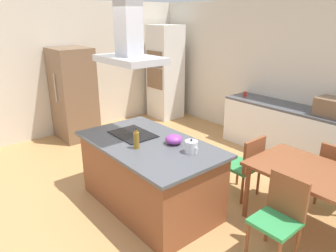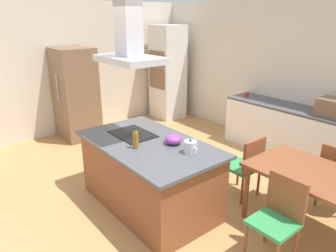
{
  "view_description": "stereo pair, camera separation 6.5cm",
  "coord_description": "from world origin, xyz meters",
  "px_view_note": "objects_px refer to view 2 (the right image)",
  "views": [
    {
      "loc": [
        2.93,
        -2.13,
        2.4
      ],
      "look_at": [
        -0.1,
        0.4,
        1.0
      ],
      "focal_mm": 33.42,
      "sensor_mm": 36.0,
      "label": 1
    },
    {
      "loc": [
        2.97,
        -2.08,
        2.4
      ],
      "look_at": [
        -0.1,
        0.4,
        1.0
      ],
      "focal_mm": 33.42,
      "sensor_mm": 36.0,
      "label": 2
    }
  ],
  "objects_px": {
    "chair_facing_island": "(279,214)",
    "wall_oven_stack": "(168,72)",
    "cooktop": "(133,134)",
    "mixing_bowl": "(173,139)",
    "tea_kettle": "(190,147)",
    "countertop_microwave": "(336,108)",
    "refrigerator": "(76,94)",
    "olive_oil_bottle": "(136,140)",
    "dining_table": "(314,179)",
    "range_hood": "(129,42)",
    "coffee_mug_red": "(247,94)",
    "chair_at_left_end": "(247,164)"
  },
  "relations": [
    {
      "from": "coffee_mug_red",
      "to": "chair_at_left_end",
      "type": "bearing_deg",
      "value": -51.41
    },
    {
      "from": "dining_table",
      "to": "range_hood",
      "type": "xyz_separation_m",
      "value": [
        -1.95,
        -1.14,
        1.43
      ]
    },
    {
      "from": "olive_oil_bottle",
      "to": "coffee_mug_red",
      "type": "distance_m",
      "value": 3.16
    },
    {
      "from": "refrigerator",
      "to": "dining_table",
      "type": "relative_size",
      "value": 1.3
    },
    {
      "from": "chair_facing_island",
      "to": "wall_oven_stack",
      "type": "bearing_deg",
      "value": 154.19
    },
    {
      "from": "cooktop",
      "to": "coffee_mug_red",
      "type": "relative_size",
      "value": 6.67
    },
    {
      "from": "olive_oil_bottle",
      "to": "chair_facing_island",
      "type": "bearing_deg",
      "value": 24.19
    },
    {
      "from": "chair_facing_island",
      "to": "range_hood",
      "type": "relative_size",
      "value": 0.99
    },
    {
      "from": "olive_oil_bottle",
      "to": "dining_table",
      "type": "distance_m",
      "value": 2.08
    },
    {
      "from": "coffee_mug_red",
      "to": "cooktop",
      "type": "bearing_deg",
      "value": -83.3
    },
    {
      "from": "wall_oven_stack",
      "to": "chair_facing_island",
      "type": "bearing_deg",
      "value": -25.81
    },
    {
      "from": "tea_kettle",
      "to": "range_hood",
      "type": "relative_size",
      "value": 0.23
    },
    {
      "from": "chair_at_left_end",
      "to": "countertop_microwave",
      "type": "bearing_deg",
      "value": 80.18
    },
    {
      "from": "tea_kettle",
      "to": "refrigerator",
      "type": "xyz_separation_m",
      "value": [
        -3.54,
        0.13,
        -0.06
      ]
    },
    {
      "from": "chair_at_left_end",
      "to": "tea_kettle",
      "type": "bearing_deg",
      "value": -97.25
    },
    {
      "from": "chair_at_left_end",
      "to": "range_hood",
      "type": "height_order",
      "value": "range_hood"
    },
    {
      "from": "olive_oil_bottle",
      "to": "countertop_microwave",
      "type": "height_order",
      "value": "countertop_microwave"
    },
    {
      "from": "cooktop",
      "to": "range_hood",
      "type": "bearing_deg",
      "value": 0.0
    },
    {
      "from": "countertop_microwave",
      "to": "refrigerator",
      "type": "height_order",
      "value": "refrigerator"
    },
    {
      "from": "mixing_bowl",
      "to": "wall_oven_stack",
      "type": "height_order",
      "value": "wall_oven_stack"
    },
    {
      "from": "mixing_bowl",
      "to": "chair_at_left_end",
      "type": "distance_m",
      "value": 1.12
    },
    {
      "from": "olive_oil_bottle",
      "to": "range_hood",
      "type": "distance_m",
      "value": 1.19
    },
    {
      "from": "olive_oil_bottle",
      "to": "dining_table",
      "type": "height_order",
      "value": "olive_oil_bottle"
    },
    {
      "from": "tea_kettle",
      "to": "dining_table",
      "type": "height_order",
      "value": "tea_kettle"
    },
    {
      "from": "mixing_bowl",
      "to": "coffee_mug_red",
      "type": "distance_m",
      "value": 2.8
    },
    {
      "from": "countertop_microwave",
      "to": "chair_at_left_end",
      "type": "xyz_separation_m",
      "value": [
        -0.3,
        -1.74,
        -0.53
      ]
    },
    {
      "from": "olive_oil_bottle",
      "to": "mixing_bowl",
      "type": "xyz_separation_m",
      "value": [
        0.18,
        0.43,
        -0.05
      ]
    },
    {
      "from": "countertop_microwave",
      "to": "coffee_mug_red",
      "type": "height_order",
      "value": "countertop_microwave"
    },
    {
      "from": "tea_kettle",
      "to": "olive_oil_bottle",
      "type": "xyz_separation_m",
      "value": [
        -0.51,
        -0.42,
        0.04
      ]
    },
    {
      "from": "cooktop",
      "to": "chair_facing_island",
      "type": "relative_size",
      "value": 0.67
    },
    {
      "from": "countertop_microwave",
      "to": "wall_oven_stack",
      "type": "relative_size",
      "value": 0.23
    },
    {
      "from": "chair_facing_island",
      "to": "range_hood",
      "type": "bearing_deg",
      "value": -166.34
    },
    {
      "from": "cooktop",
      "to": "mixing_bowl",
      "type": "relative_size",
      "value": 2.81
    },
    {
      "from": "olive_oil_bottle",
      "to": "mixing_bowl",
      "type": "bearing_deg",
      "value": 67.54
    },
    {
      "from": "tea_kettle",
      "to": "countertop_microwave",
      "type": "distance_m",
      "value": 2.71
    },
    {
      "from": "chair_facing_island",
      "to": "refrigerator",
      "type": "bearing_deg",
      "value": -178.22
    },
    {
      "from": "refrigerator",
      "to": "chair_at_left_end",
      "type": "relative_size",
      "value": 2.04
    },
    {
      "from": "countertop_microwave",
      "to": "coffee_mug_red",
      "type": "relative_size",
      "value": 5.56
    },
    {
      "from": "refrigerator",
      "to": "chair_at_left_end",
      "type": "height_order",
      "value": "refrigerator"
    },
    {
      "from": "tea_kettle",
      "to": "countertop_microwave",
      "type": "bearing_deg",
      "value": 81.08
    },
    {
      "from": "tea_kettle",
      "to": "wall_oven_stack",
      "type": "distance_m",
      "value": 4.24
    },
    {
      "from": "refrigerator",
      "to": "range_hood",
      "type": "height_order",
      "value": "range_hood"
    },
    {
      "from": "olive_oil_bottle",
      "to": "dining_table",
      "type": "bearing_deg",
      "value": 41.38
    },
    {
      "from": "olive_oil_bottle",
      "to": "chair_facing_island",
      "type": "height_order",
      "value": "olive_oil_bottle"
    },
    {
      "from": "wall_oven_stack",
      "to": "refrigerator",
      "type": "bearing_deg",
      "value": -91.98
    },
    {
      "from": "olive_oil_bottle",
      "to": "countertop_microwave",
      "type": "distance_m",
      "value": 3.23
    },
    {
      "from": "mixing_bowl",
      "to": "refrigerator",
      "type": "xyz_separation_m",
      "value": [
        -3.21,
        0.12,
        -0.05
      ]
    },
    {
      "from": "countertop_microwave",
      "to": "refrigerator",
      "type": "bearing_deg",
      "value": -147.23
    },
    {
      "from": "mixing_bowl",
      "to": "tea_kettle",
      "type": "bearing_deg",
      "value": -2.87
    },
    {
      "from": "cooktop",
      "to": "range_hood",
      "type": "xyz_separation_m",
      "value": [
        0.0,
        0.0,
        1.2
      ]
    }
  ]
}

